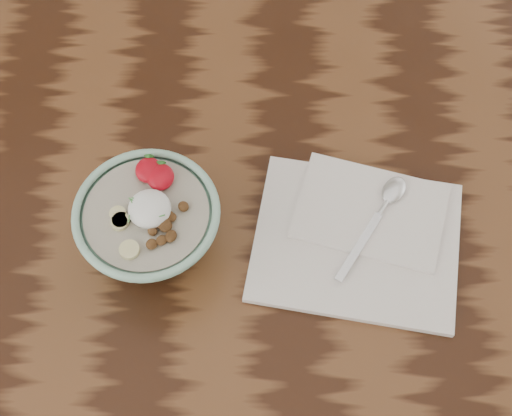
% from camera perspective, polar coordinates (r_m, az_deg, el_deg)
% --- Properties ---
extents(table, '(1.60, 0.90, 0.75)m').
position_cam_1_polar(table, '(1.15, -7.94, -2.80)').
color(table, black).
rests_on(table, ground).
extents(breakfast_bowl, '(0.20, 0.20, 0.13)m').
position_cam_1_polar(breakfast_bowl, '(0.98, -8.46, -1.41)').
color(breakfast_bowl, '#90C1A9').
rests_on(breakfast_bowl, table).
extents(napkin, '(0.33, 0.28, 0.02)m').
position_cam_1_polar(napkin, '(1.04, 8.26, -2.16)').
color(napkin, white).
rests_on(napkin, table).
extents(spoon, '(0.12, 0.17, 0.01)m').
position_cam_1_polar(spoon, '(1.05, 10.32, 0.34)').
color(spoon, silver).
rests_on(spoon, napkin).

